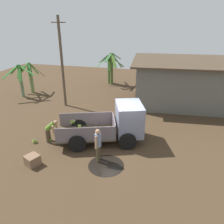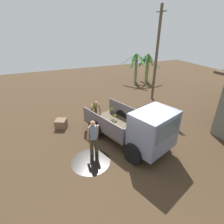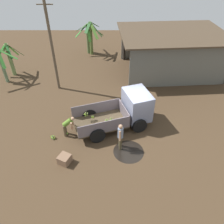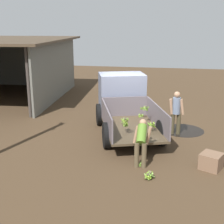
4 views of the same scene
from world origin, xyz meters
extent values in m
plane|color=#443220|center=(0.00, 0.00, 0.00)|extent=(36.00, 36.00, 0.00)
cylinder|color=black|center=(-0.17, -2.24, 0.00)|extent=(1.66, 1.66, 0.01)
cube|color=#493B29|center=(-1.76, -0.41, 0.49)|extent=(3.46, 2.74, 0.08)
cube|color=#665C62|center=(-2.05, 0.45, 0.92)|extent=(2.88, 1.02, 0.78)
cube|color=#665C62|center=(-1.47, -1.27, 0.92)|extent=(2.88, 1.02, 0.78)
cube|color=#665C62|center=(-0.35, 0.07, 0.92)|extent=(0.65, 1.78, 0.78)
cube|color=slate|center=(0.42, 0.33, 1.27)|extent=(1.85, 2.16, 1.65)
cube|color=#4C606B|center=(1.06, 0.55, 1.60)|extent=(0.50, 1.40, 0.73)
cylinder|color=black|center=(-0.08, 1.18, 0.45)|extent=(0.92, 0.50, 0.89)
cylinder|color=black|center=(0.54, -0.65, 0.45)|extent=(0.92, 0.50, 0.89)
cylinder|color=black|center=(-2.50, 0.36, 0.45)|extent=(0.92, 0.50, 0.89)
cylinder|color=black|center=(-1.88, -1.47, 0.45)|extent=(0.92, 0.50, 0.89)
sphere|color=brown|center=(-2.03, -1.12, 0.83)|extent=(0.09, 0.09, 0.09)
cylinder|color=#67A024|center=(-2.09, -1.18, 0.75)|extent=(0.18, 0.18, 0.18)
cylinder|color=olive|center=(-2.01, -1.18, 0.74)|extent=(0.19, 0.11, 0.20)
cylinder|color=#7FAD25|center=(-1.94, -1.10, 0.76)|extent=(0.08, 0.23, 0.15)
cylinder|color=#81AB2E|center=(-2.01, -1.06, 0.73)|extent=(0.18, 0.10, 0.21)
cylinder|color=#5B8129|center=(-2.10, -1.06, 0.77)|extent=(0.19, 0.20, 0.15)
sphere|color=brown|center=(-2.59, -0.28, 1.10)|extent=(0.08, 0.08, 0.08)
cylinder|color=#577D1B|center=(-2.56, -0.35, 1.02)|extent=(0.20, 0.12, 0.17)
cylinder|color=olive|center=(-2.50, -0.27, 1.05)|extent=(0.06, 0.22, 0.12)
cylinder|color=olive|center=(-2.56, -0.21, 1.02)|extent=(0.20, 0.11, 0.17)
cylinder|color=olive|center=(-2.66, -0.23, 1.04)|extent=(0.16, 0.20, 0.14)
cylinder|color=olive|center=(-2.64, -0.31, 1.01)|extent=(0.13, 0.17, 0.20)
sphere|color=brown|center=(-1.11, -0.83, 1.15)|extent=(0.08, 0.08, 0.08)
cylinder|color=olive|center=(-1.11, -0.77, 1.08)|extent=(0.16, 0.06, 0.16)
cylinder|color=#7CA83C|center=(-1.17, -0.80, 1.08)|extent=(0.09, 0.17, 0.15)
cylinder|color=olive|center=(-1.15, -0.86, 1.07)|extent=(0.13, 0.12, 0.17)
cylinder|color=#70A42A|center=(-1.09, -0.89, 1.09)|extent=(0.18, 0.09, 0.13)
cylinder|color=olive|center=(-1.06, -0.81, 1.07)|extent=(0.07, 0.15, 0.16)
sphere|color=#4B4431|center=(-2.22, -0.24, 0.84)|extent=(0.08, 0.08, 0.08)
cylinder|color=olive|center=(-2.20, -0.28, 0.77)|extent=(0.14, 0.11, 0.15)
cylinder|color=#85A541|center=(-2.18, -0.24, 0.77)|extent=(0.05, 0.13, 0.15)
cylinder|color=#557629|center=(-2.18, -0.20, 0.80)|extent=(0.15, 0.14, 0.12)
cylinder|color=#84AB3E|center=(-2.22, -0.20, 0.78)|extent=(0.14, 0.05, 0.15)
cylinder|color=olive|center=(-2.26, -0.21, 0.78)|extent=(0.11, 0.14, 0.14)
cylinder|color=#7CAA42|center=(-2.27, -0.26, 0.78)|extent=(0.10, 0.15, 0.14)
cylinder|color=olive|center=(-2.24, -0.29, 0.78)|extent=(0.15, 0.10, 0.14)
sphere|color=#423C2B|center=(-1.38, -0.68, 0.92)|extent=(0.07, 0.07, 0.07)
cylinder|color=#7EAB49|center=(-1.42, -0.65, 0.88)|extent=(0.10, 0.14, 0.10)
cylinder|color=olive|center=(-1.43, -0.69, 0.87)|extent=(0.06, 0.14, 0.11)
cylinder|color=olive|center=(-1.41, -0.72, 0.88)|extent=(0.14, 0.11, 0.09)
cylinder|color=#78A535|center=(-1.37, -0.73, 0.87)|extent=(0.14, 0.05, 0.11)
cylinder|color=#74AD23|center=(-1.33, -0.71, 0.88)|extent=(0.12, 0.13, 0.10)
cylinder|color=olive|center=(-1.34, -0.67, 0.86)|extent=(0.05, 0.13, 0.13)
cylinder|color=#84AA24|center=(-1.35, -0.63, 0.87)|extent=(0.14, 0.11, 0.10)
cylinder|color=#76AC2A|center=(-1.38, -0.63, 0.87)|extent=(0.13, 0.05, 0.12)
sphere|color=brown|center=(-0.62, -0.65, 0.98)|extent=(0.06, 0.06, 0.06)
cylinder|color=olive|center=(-0.63, -0.59, 0.95)|extent=(0.14, 0.06, 0.08)
cylinder|color=#537225|center=(-0.66, -0.63, 0.93)|extent=(0.09, 0.13, 0.11)
cylinder|color=#71A12E|center=(-0.66, -0.68, 0.94)|extent=(0.11, 0.13, 0.09)
cylinder|color=olive|center=(-0.61, -0.71, 0.95)|extent=(0.14, 0.05, 0.08)
cylinder|color=#6D9F30|center=(-0.56, -0.67, 0.95)|extent=(0.08, 0.14, 0.08)
cylinder|color=olive|center=(-0.58, -0.62, 0.93)|extent=(0.09, 0.11, 0.12)
cube|color=#63635A|center=(7.53, 7.46, 1.58)|extent=(0.49, 5.37, 3.17)
cube|color=#63635A|center=(3.60, 9.82, 1.58)|extent=(7.59, 0.66, 3.17)
cube|color=#63635A|center=(3.99, 4.55, 1.58)|extent=(7.59, 0.66, 3.17)
cube|color=#463626|center=(3.79, 7.18, 3.23)|extent=(8.84, 6.78, 0.12)
cylinder|color=#3F3833|center=(0.02, 9.35, 1.58)|extent=(0.16, 0.16, 3.17)
cylinder|color=#3F3833|center=(0.38, 4.49, 1.58)|extent=(0.16, 0.16, 3.17)
cylinder|color=brown|center=(-5.16, 4.23, 3.20)|extent=(0.19, 0.19, 6.39)
cylinder|color=brown|center=(-5.16, 4.23, 5.94)|extent=(1.02, 0.07, 0.07)
cylinder|color=#54673B|center=(-3.41, 10.92, 1.39)|extent=(0.31, 0.31, 2.79)
cube|color=#445F22|center=(-2.65, 10.89, 2.30)|extent=(1.53, 0.30, 1.08)
cube|color=#36611C|center=(-3.32, 11.55, 2.24)|extent=(0.38, 1.30, 1.21)
cube|color=#427D26|center=(-3.99, 11.22, 2.40)|extent=(1.28, 0.82, 0.90)
cube|color=#2C6D28|center=(-3.97, 10.64, 2.30)|extent=(1.21, 0.73, 1.09)
cube|color=#244D17|center=(-3.25, 10.32, 2.20)|extent=(0.55, 1.26, 1.29)
cylinder|color=#658059|center=(-9.50, 5.18, 1.34)|extent=(0.25, 0.25, 2.68)
cube|color=#3F8A34|center=(-8.88, 5.26, 2.31)|extent=(1.28, 0.37, 0.86)
cube|color=#418940|center=(-9.27, 5.69, 2.44)|extent=(0.65, 1.11, 0.60)
cube|color=#306F27|center=(-9.20, 4.73, 2.17)|extent=(0.80, 1.04, 1.13)
cylinder|color=#748C50|center=(-9.34, 6.37, 1.32)|extent=(0.31, 0.31, 2.64)
cube|color=#507E27|center=(-8.97, 6.43, 2.21)|extent=(0.79, 0.36, 0.98)
cube|color=#24581D|center=(-8.95, 6.82, 2.02)|extent=(1.01, 1.11, 1.35)
cube|color=#497238|center=(-9.72, 6.80, 2.19)|extent=(0.90, 1.00, 1.01)
cube|color=#2A5D1F|center=(-9.93, 6.25, 2.00)|extent=(1.24, 0.44, 1.40)
cube|color=#195215|center=(-9.67, 5.88, 2.22)|extent=(0.84, 1.11, 0.97)
cube|color=#29662C|center=(-9.05, 5.93, 2.25)|extent=(0.74, 0.98, 0.90)
cylinder|color=#5D7136|center=(-3.09, 10.65, 1.53)|extent=(0.31, 0.31, 3.06)
cube|color=#558341|center=(-2.56, 10.57, 2.44)|extent=(1.12, 0.41, 1.36)
cube|color=#2B6B22|center=(-2.74, 11.12, 2.75)|extent=(0.90, 1.10, 0.73)
cube|color=#305B2F|center=(-3.26, 11.01, 2.64)|extent=(0.50, 0.82, 0.94)
cube|color=#385326|center=(-3.59, 10.68, 2.77)|extent=(1.03, 0.34, 0.70)
cube|color=#2A572A|center=(-3.27, 10.13, 2.75)|extent=(0.64, 1.14, 0.73)
cube|color=#487228|center=(-2.74, 9.98, 2.53)|extent=(0.96, 1.47, 1.16)
cylinder|color=#473F29|center=(-0.62, -2.05, 0.40)|extent=(0.17, 0.17, 0.80)
cylinder|color=#473F29|center=(-0.64, -1.82, 0.40)|extent=(0.17, 0.17, 0.80)
cylinder|color=slate|center=(-0.63, -1.93, 1.12)|extent=(0.32, 0.32, 0.63)
sphere|color=tan|center=(-0.63, -1.93, 1.54)|extent=(0.23, 0.23, 0.23)
cylinder|color=tan|center=(-0.66, -2.14, 1.09)|extent=(0.12, 0.20, 0.60)
cylinder|color=tan|center=(-0.68, -1.74, 1.08)|extent=(0.12, 0.18, 0.60)
cylinder|color=brown|center=(-3.79, -0.82, 0.38)|extent=(0.15, 0.15, 0.76)
cylinder|color=brown|center=(-3.79, -1.03, 0.38)|extent=(0.15, 0.15, 0.76)
cylinder|color=#577E28|center=(-3.57, -0.92, 0.95)|extent=(0.63, 0.28, 0.60)
sphere|color=tan|center=(-3.26, -0.92, 1.22)|extent=(0.21, 0.21, 0.21)
cylinder|color=tan|center=(-3.33, -0.73, 0.84)|extent=(0.10, 0.19, 0.57)
cylinder|color=tan|center=(-3.33, -1.11, 0.84)|extent=(0.10, 0.20, 0.57)
sphere|color=#433C2B|center=(-3.73, -0.89, 0.12)|extent=(0.06, 0.06, 0.06)
cylinder|color=#80AD3B|center=(-3.74, -0.94, 0.08)|extent=(0.13, 0.06, 0.10)
cylinder|color=#79A246|center=(-3.72, -0.93, 0.07)|extent=(0.11, 0.08, 0.12)
cylinder|color=#77AA32|center=(-3.69, -0.90, 0.07)|extent=(0.06, 0.13, 0.11)
cylinder|color=olive|center=(-3.70, -0.86, 0.07)|extent=(0.11, 0.10, 0.12)
cylinder|color=#537D1E|center=(-3.74, -0.85, 0.07)|extent=(0.12, 0.04, 0.12)
cylinder|color=#5A7A32|center=(-3.76, -0.87, 0.06)|extent=(0.09, 0.10, 0.13)
cylinder|color=#7BAF39|center=(-3.77, -0.90, 0.07)|extent=(0.05, 0.12, 0.12)
sphere|color=#4A4330|center=(-4.51, -1.21, 0.15)|extent=(0.08, 0.08, 0.08)
cylinder|color=#7AAD24|center=(-4.57, -1.23, 0.10)|extent=(0.08, 0.17, 0.12)
cylinder|color=olive|center=(-4.54, -1.27, 0.09)|extent=(0.16, 0.11, 0.13)
cylinder|color=#72AA2E|center=(-4.49, -1.26, 0.09)|extent=(0.15, 0.10, 0.14)
cylinder|color=#649A22|center=(-4.45, -1.24, 0.10)|extent=(0.10, 0.17, 0.12)
cylinder|color=olive|center=(-4.47, -1.19, 0.08)|extent=(0.10, 0.13, 0.16)
cylinder|color=#5A7924|center=(-4.49, -1.16, 0.09)|extent=(0.16, 0.09, 0.14)
cylinder|color=olive|center=(-4.53, -1.15, 0.11)|extent=(0.17, 0.10, 0.10)
cylinder|color=olive|center=(-4.56, -1.20, 0.09)|extent=(0.09, 0.15, 0.15)
sphere|color=brown|center=(-4.42, -1.27, 0.18)|extent=(0.08, 0.08, 0.08)
cylinder|color=#72A426|center=(-4.47, -1.23, 0.10)|extent=(0.15, 0.16, 0.18)
cylinder|color=olive|center=(-4.48, -1.31, 0.11)|extent=(0.16, 0.18, 0.16)
cylinder|color=#7DA444|center=(-4.42, -1.32, 0.09)|extent=(0.16, 0.07, 0.19)
cylinder|color=olive|center=(-4.37, -1.26, 0.09)|extent=(0.07, 0.16, 0.19)
cylinder|color=olive|center=(-4.40, -1.21, 0.10)|extent=(0.18, 0.10, 0.18)
cube|color=brown|center=(-3.49, -2.96, 0.23)|extent=(0.76, 0.76, 0.47)
camera|label=1|loc=(2.04, -10.15, 6.27)|focal=35.00mm
camera|label=2|loc=(5.39, -3.60, 5.15)|focal=28.00mm
camera|label=3|loc=(-1.07, -10.17, 9.00)|focal=35.00mm
camera|label=4|loc=(-12.20, -1.72, 4.09)|focal=50.00mm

